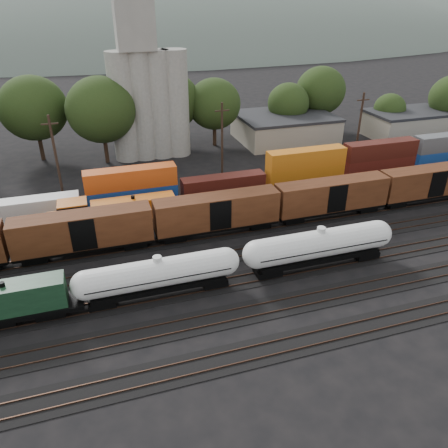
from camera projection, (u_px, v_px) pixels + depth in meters
name	position (u px, v px, depth m)	size (l,w,h in m)	color
ground	(178.00, 264.00, 47.68)	(600.00, 600.00, 0.00)	black
tracks	(178.00, 264.00, 47.66)	(180.00, 33.20, 0.20)	black
tank_car_a	(159.00, 274.00, 41.54)	(16.16, 2.89, 4.23)	white
tank_car_b	(319.00, 245.00, 46.03)	(17.17, 3.07, 4.50)	white
orange_locomotive	(111.00, 213.00, 53.33)	(16.87, 2.81, 4.22)	black
boxcar_string	(217.00, 212.00, 52.03)	(169.00, 2.90, 4.20)	black
container_wall	(162.00, 188.00, 59.35)	(160.00, 2.60, 5.80)	black
grain_silo	(148.00, 93.00, 73.52)	(13.40, 5.00, 29.00)	gray
industrial_sheds	(171.00, 142.00, 77.88)	(119.38, 17.26, 5.10)	#9E937F
tree_band	(122.00, 109.00, 76.08)	(166.66, 21.68, 14.50)	black
utility_poles	(143.00, 149.00, 63.25)	(122.20, 0.36, 12.00)	black
distant_hills	(130.00, 73.00, 282.37)	(860.00, 286.00, 130.00)	#59665B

